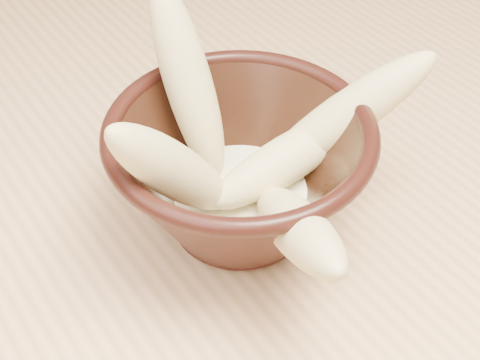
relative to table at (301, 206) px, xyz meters
name	(u,v)px	position (x,y,z in m)	size (l,w,h in m)	color
table	(301,206)	(0.00, 0.00, 0.00)	(1.20, 0.80, 0.75)	#E0A97B
bowl	(240,171)	(-0.10, -0.05, 0.14)	(0.18, 0.18, 0.10)	black
milk_puddle	(240,196)	(-0.10, -0.05, 0.11)	(0.10, 0.10, 0.01)	#F2ECC2
banana_upright	(188,81)	(-0.11, 0.01, 0.18)	(0.03, 0.03, 0.15)	#E7D388
banana_left	(174,171)	(-0.16, -0.05, 0.17)	(0.03, 0.03, 0.13)	#E7D388
banana_right	(344,117)	(-0.03, -0.06, 0.16)	(0.03, 0.03, 0.15)	#E7D388
banana_across	(287,159)	(-0.07, -0.06, 0.14)	(0.03, 0.03, 0.13)	#E7D388
banana_front	(297,228)	(-0.11, -0.12, 0.15)	(0.03, 0.03, 0.14)	#E7D388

